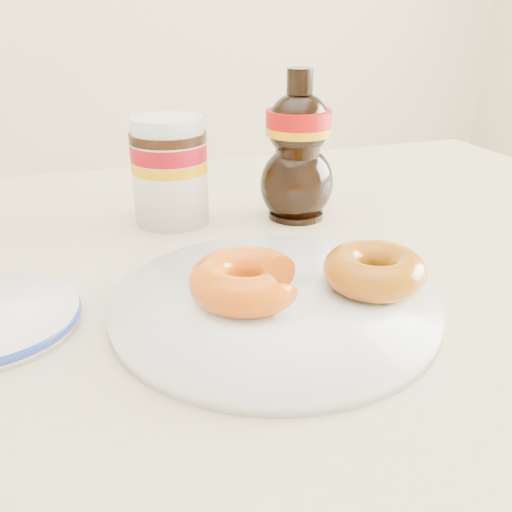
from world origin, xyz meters
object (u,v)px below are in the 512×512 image
object	(u,v)px
donut_bitten	(246,280)
donut_whole	(374,270)
plate	(274,303)
syrup_bottle	(298,146)
nutella_jar	(170,167)
dining_table	(172,341)

from	to	relation	value
donut_bitten	donut_whole	bearing A→B (deg)	-18.46
plate	syrup_bottle	size ratio (longest dim) A/B	1.58
plate	donut_whole	distance (m)	0.10
donut_whole	plate	bearing A→B (deg)	173.37
donut_bitten	syrup_bottle	size ratio (longest dim) A/B	0.54
plate	donut_whole	xyz separation A→B (m)	(0.10, -0.01, 0.02)
donut_bitten	syrup_bottle	xyz separation A→B (m)	(0.14, 0.22, 0.06)
plate	nutella_jar	distance (m)	0.28
donut_bitten	nutella_jar	distance (m)	0.26
plate	syrup_bottle	distance (m)	0.27
donut_bitten	nutella_jar	world-z (taller)	nutella_jar
dining_table	donut_bitten	distance (m)	0.16
dining_table	syrup_bottle	xyz separation A→B (m)	(0.20, 0.12, 0.18)
donut_bitten	plate	bearing A→B (deg)	-24.06
dining_table	plate	world-z (taller)	plate
dining_table	plate	xyz separation A→B (m)	(0.08, -0.11, 0.09)
donut_bitten	syrup_bottle	world-z (taller)	syrup_bottle
dining_table	plate	distance (m)	0.16
nutella_jar	syrup_bottle	xyz separation A→B (m)	(0.16, -0.04, 0.02)
donut_bitten	dining_table	bearing A→B (deg)	106.59
dining_table	donut_whole	world-z (taller)	donut_whole
donut_whole	nutella_jar	bearing A→B (deg)	116.02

